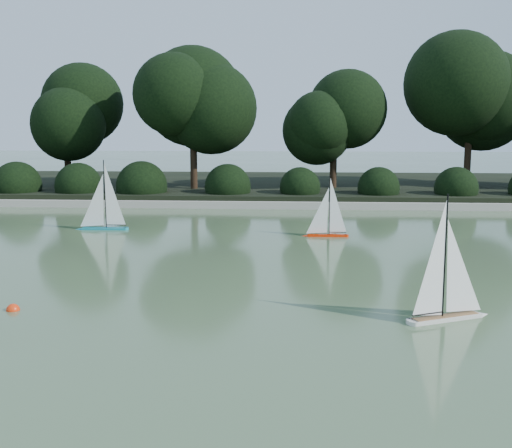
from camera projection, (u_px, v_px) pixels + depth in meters
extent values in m
plane|color=#3C5533|center=(303.00, 312.00, 7.55)|extent=(80.00, 80.00, 0.00)
cube|color=gray|center=(299.00, 205.00, 16.40)|extent=(40.00, 0.35, 0.18)
cube|color=black|center=(298.00, 187.00, 20.33)|extent=(40.00, 8.00, 0.30)
cylinder|color=black|center=(68.00, 172.00, 19.49)|extent=(0.20, 0.20, 1.37)
sphere|color=black|center=(66.00, 116.00, 19.22)|extent=(2.24, 2.24, 2.24)
cylinder|color=black|center=(194.00, 170.00, 18.34)|extent=(0.20, 0.20, 1.66)
sphere|color=black|center=(193.00, 98.00, 18.01)|extent=(2.66, 2.66, 2.66)
cylinder|color=black|center=(333.00, 176.00, 18.62)|extent=(0.20, 0.20, 1.26)
sphere|color=black|center=(334.00, 121.00, 18.37)|extent=(2.10, 2.10, 2.10)
cylinder|color=black|center=(467.00, 167.00, 19.03)|extent=(0.20, 0.20, 1.73)
sphere|color=black|center=(471.00, 94.00, 18.69)|extent=(2.80, 2.80, 2.80)
sphere|color=black|center=(9.00, 186.00, 17.71)|extent=(1.10, 1.10, 1.10)
sphere|color=black|center=(80.00, 186.00, 17.59)|extent=(1.10, 1.10, 1.10)
sphere|color=black|center=(152.00, 187.00, 17.47)|extent=(1.10, 1.10, 1.10)
sphere|color=black|center=(225.00, 187.00, 17.35)|extent=(1.10, 1.10, 1.10)
sphere|color=black|center=(299.00, 187.00, 17.23)|extent=(1.10, 1.10, 1.10)
sphere|color=black|center=(374.00, 188.00, 17.11)|extent=(1.10, 1.10, 1.10)
sphere|color=black|center=(450.00, 188.00, 16.99)|extent=(1.10, 1.10, 1.10)
cube|color=silver|center=(446.00, 316.00, 7.24)|extent=(0.89, 0.54, 0.09)
cone|color=silver|center=(482.00, 311.00, 7.43)|extent=(0.24, 0.24, 0.18)
cylinder|color=silver|center=(412.00, 320.00, 7.08)|extent=(0.14, 0.14, 0.09)
cube|color=olive|center=(446.00, 312.00, 7.23)|extent=(0.80, 0.47, 0.01)
cylinder|color=black|center=(445.00, 252.00, 7.11)|extent=(0.02, 0.02, 1.39)
cylinder|color=black|center=(428.00, 310.00, 7.14)|extent=(0.38, 0.19, 0.01)
cube|color=red|center=(327.00, 234.00, 12.47)|extent=(0.75, 0.17, 0.07)
cone|color=red|center=(305.00, 234.00, 12.49)|extent=(0.15, 0.15, 0.15)
cylinder|color=red|center=(346.00, 235.00, 12.46)|extent=(0.09, 0.09, 0.07)
cylinder|color=black|center=(330.00, 203.00, 12.37)|extent=(0.02, 0.02, 1.15)
cylinder|color=black|center=(338.00, 230.00, 12.45)|extent=(0.34, 0.02, 0.01)
cube|color=#167A89|center=(104.00, 227.00, 13.24)|extent=(0.91, 0.21, 0.09)
cone|color=#167A89|center=(79.00, 227.00, 13.26)|extent=(0.19, 0.19, 0.18)
cylinder|color=#167A89|center=(126.00, 227.00, 13.23)|extent=(0.11, 0.11, 0.09)
cylinder|color=black|center=(105.00, 192.00, 13.12)|extent=(0.02, 0.02, 1.40)
cylinder|color=black|center=(116.00, 223.00, 13.22)|extent=(0.41, 0.03, 0.01)
sphere|color=red|center=(13.00, 310.00, 7.61)|extent=(0.16, 0.16, 0.16)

